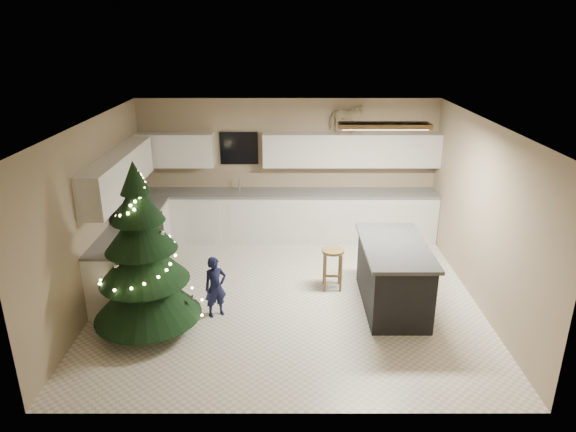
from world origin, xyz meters
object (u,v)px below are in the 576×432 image
object	(u,v)px
island	(393,275)
toddler	(215,287)
bar_stool	(333,259)
rocking_horse	(346,118)
christmas_tree	(143,264)

from	to	relation	value
island	toddler	bearing A→B (deg)	-173.78
bar_stool	rocking_horse	world-z (taller)	rocking_horse
island	christmas_tree	bearing A→B (deg)	-169.52
toddler	rocking_horse	xyz separation A→B (m)	(2.04, 2.86, 1.84)
bar_stool	toddler	world-z (taller)	toddler
bar_stool	island	bearing A→B (deg)	-32.56
bar_stool	rocking_horse	distance (m)	2.76
island	bar_stool	bearing A→B (deg)	147.44
island	rocking_horse	distance (m)	3.18
island	toddler	world-z (taller)	island
bar_stool	rocking_horse	xyz separation A→B (m)	(0.36, 2.07, 1.79)
island	christmas_tree	size ratio (longest dim) A/B	0.74
island	rocking_horse	bearing A→B (deg)	100.01
bar_stool	rocking_horse	bearing A→B (deg)	80.18
christmas_tree	toddler	xyz separation A→B (m)	(0.85, 0.35, -0.51)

